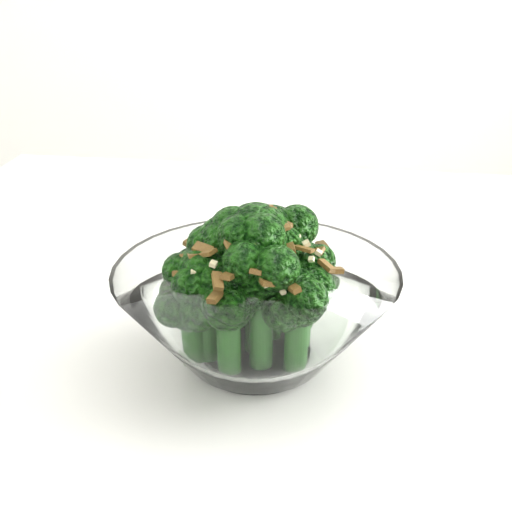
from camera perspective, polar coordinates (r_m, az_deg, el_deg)
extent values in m
cylinder|color=white|center=(1.14, -14.14, -12.53)|extent=(0.04, 0.04, 0.71)
cylinder|color=white|center=(0.51, 0.00, -8.18)|extent=(0.08, 0.08, 0.01)
cylinder|color=#1E5717|center=(0.49, 0.00, -3.76)|extent=(0.02, 0.02, 0.07)
sphere|color=#19520F|center=(0.47, 0.00, 1.55)|extent=(0.05, 0.05, 0.05)
cylinder|color=#1E5717|center=(0.51, 1.18, -3.03)|extent=(0.02, 0.02, 0.07)
sphere|color=#19520F|center=(0.49, 1.22, 1.67)|extent=(0.04, 0.04, 0.04)
cylinder|color=#1E5717|center=(0.49, -2.18, -3.88)|extent=(0.02, 0.02, 0.07)
sphere|color=#19520F|center=(0.48, -2.26, 0.80)|extent=(0.04, 0.04, 0.04)
cylinder|color=#1E5717|center=(0.47, 0.41, -5.63)|extent=(0.02, 0.02, 0.06)
sphere|color=#19520F|center=(0.45, 0.43, -1.03)|extent=(0.04, 0.04, 0.04)
cylinder|color=#1E5717|center=(0.50, 3.53, -4.71)|extent=(0.02, 0.02, 0.05)
sphere|color=#19520F|center=(0.48, 3.63, -1.04)|extent=(0.04, 0.04, 0.04)
cylinder|color=#1E5717|center=(0.50, -3.73, -4.63)|extent=(0.02, 0.02, 0.05)
sphere|color=#19520F|center=(0.49, -3.84, -1.09)|extent=(0.04, 0.04, 0.04)
cylinder|color=#1E5717|center=(0.47, 3.24, -6.88)|extent=(0.02, 0.02, 0.05)
sphere|color=#19520F|center=(0.46, 3.34, -3.37)|extent=(0.04, 0.04, 0.04)
cylinder|color=#1E5717|center=(0.47, -2.19, -7.13)|extent=(0.02, 0.02, 0.04)
sphere|color=#19520F|center=(0.45, -2.25, -3.76)|extent=(0.04, 0.04, 0.04)
cylinder|color=#1E5717|center=(0.53, 3.85, -3.92)|extent=(0.02, 0.02, 0.04)
sphere|color=#19520F|center=(0.51, 3.93, -1.23)|extent=(0.04, 0.04, 0.04)
cylinder|color=#1E5717|center=(0.49, -5.03, -6.68)|extent=(0.02, 0.02, 0.04)
sphere|color=#19520F|center=(0.47, -5.15, -3.88)|extent=(0.04, 0.04, 0.04)
cylinder|color=#1E5717|center=(0.53, -0.18, -3.44)|extent=(0.02, 0.02, 0.04)
sphere|color=#19520F|center=(0.52, -0.19, -0.69)|extent=(0.04, 0.04, 0.04)
cylinder|color=#1E5717|center=(0.50, -2.68, -5.43)|extent=(0.02, 0.02, 0.04)
sphere|color=#19520F|center=(0.49, -2.74, -2.66)|extent=(0.04, 0.04, 0.04)
cylinder|color=#1E5717|center=(0.48, -3.98, -5.62)|extent=(0.02, 0.02, 0.05)
sphere|color=#19520F|center=(0.47, -4.11, -1.72)|extent=(0.04, 0.04, 0.04)
cube|color=olive|center=(0.50, -4.74, 0.97)|extent=(0.01, 0.01, 0.01)
cube|color=olive|center=(0.46, -5.44, -0.33)|extent=(0.01, 0.01, 0.01)
cube|color=olive|center=(0.46, -5.96, -1.30)|extent=(0.01, 0.02, 0.01)
cube|color=olive|center=(0.47, -0.81, 3.42)|extent=(0.01, 0.01, 0.01)
cube|color=olive|center=(0.44, 0.10, 1.14)|extent=(0.01, 0.01, 0.00)
cube|color=olive|center=(0.51, -3.36, 1.67)|extent=(0.01, 0.01, 0.01)
cube|color=olive|center=(0.44, -2.12, 1.11)|extent=(0.01, 0.02, 0.01)
cube|color=olive|center=(0.45, 0.03, 1.82)|extent=(0.01, 0.01, 0.01)
cube|color=olive|center=(0.49, 0.92, 3.19)|extent=(0.02, 0.01, 0.01)
cube|color=olive|center=(0.49, -0.13, 3.32)|extent=(0.01, 0.01, 0.01)
cube|color=olive|center=(0.45, -5.41, -1.50)|extent=(0.01, 0.01, 0.01)
cube|color=olive|center=(0.46, 3.80, 0.59)|extent=(0.02, 0.01, 0.00)
cube|color=olive|center=(0.49, 5.30, 0.85)|extent=(0.01, 0.01, 0.00)
cube|color=olive|center=(0.43, -3.09, -2.02)|extent=(0.01, 0.01, 0.01)
cube|color=olive|center=(0.47, 0.37, 3.48)|extent=(0.01, 0.01, 0.01)
cube|color=olive|center=(0.49, 2.31, 2.84)|extent=(0.01, 0.01, 0.01)
cube|color=olive|center=(0.50, 1.01, 2.67)|extent=(0.01, 0.01, 0.01)
cube|color=olive|center=(0.46, 0.82, 3.89)|extent=(0.01, 0.01, 0.01)
cube|color=olive|center=(0.46, 2.25, 2.37)|extent=(0.01, 0.01, 0.00)
cube|color=olive|center=(0.46, 1.07, 3.58)|extent=(0.01, 0.01, 0.01)
cube|color=olive|center=(0.43, 1.05, -2.11)|extent=(0.01, 0.01, 0.01)
cube|color=olive|center=(0.43, -2.19, -1.58)|extent=(0.01, 0.01, 0.00)
cube|color=olive|center=(0.43, 0.15, -1.20)|extent=(0.01, 0.01, 0.01)
cube|color=olive|center=(0.46, 6.28, -1.14)|extent=(0.01, 0.01, 0.01)
cube|color=olive|center=(0.45, 2.73, 0.57)|extent=(0.01, 0.01, 0.01)
cube|color=olive|center=(0.51, 3.61, 1.42)|extent=(0.01, 0.01, 0.01)
cube|color=olive|center=(0.44, -1.46, -0.12)|extent=(0.01, 0.01, 0.00)
cube|color=olive|center=(0.51, -3.30, 1.59)|extent=(0.01, 0.01, 0.01)
cube|color=olive|center=(0.45, 0.19, 2.37)|extent=(0.01, 0.01, 0.01)
cube|color=olive|center=(0.46, 2.04, 2.48)|extent=(0.01, 0.01, 0.00)
cube|color=olive|center=(0.44, -0.93, -0.85)|extent=(0.01, 0.01, 0.01)
cube|color=olive|center=(0.44, 3.36, -2.38)|extent=(0.01, 0.01, 0.01)
cube|color=olive|center=(0.47, -6.54, -1.32)|extent=(0.01, 0.01, 0.01)
cube|color=olive|center=(0.47, 4.78, 0.33)|extent=(0.01, 0.01, 0.01)
cube|color=olive|center=(0.50, 5.09, 0.75)|extent=(0.01, 0.01, 0.01)
cube|color=olive|center=(0.50, -2.84, 1.68)|extent=(0.01, 0.01, 0.01)
cube|color=olive|center=(0.43, 2.97, -2.54)|extent=(0.01, 0.01, 0.01)
cube|color=olive|center=(0.48, -0.15, 3.36)|extent=(0.01, 0.01, 0.01)
cube|color=olive|center=(0.47, -3.05, 2.48)|extent=(0.01, 0.01, 0.01)
cube|color=olive|center=(0.46, -4.62, 0.12)|extent=(0.01, 0.01, 0.00)
cube|color=olive|center=(0.46, -4.26, 0.56)|extent=(0.01, 0.01, 0.01)
cube|color=olive|center=(0.46, -0.92, 3.31)|extent=(0.01, 0.01, 0.00)
cube|color=olive|center=(0.50, -3.03, 1.87)|extent=(0.01, 0.01, 0.01)
cube|color=olive|center=(0.50, -5.18, 1.08)|extent=(0.01, 0.01, 0.01)
cube|color=olive|center=(0.43, -3.30, -3.29)|extent=(0.01, 0.01, 0.01)
cube|color=olive|center=(0.45, -3.85, 0.27)|extent=(0.01, 0.01, 0.01)
cube|color=olive|center=(0.46, 5.67, -0.78)|extent=(0.01, 0.01, 0.01)
cube|color=beige|center=(0.49, -0.09, 3.22)|extent=(0.01, 0.01, 0.01)
cube|color=beige|center=(0.49, -3.61, 1.71)|extent=(0.01, 0.01, 0.00)
cube|color=beige|center=(0.49, 3.68, 2.08)|extent=(0.01, 0.01, 0.00)
cube|color=beige|center=(0.49, 5.13, 0.76)|extent=(0.01, 0.01, 0.00)
cube|color=beige|center=(0.47, 1.82, 3.02)|extent=(0.01, 0.01, 0.00)
cube|color=beige|center=(0.46, 1.22, 3.39)|extent=(0.00, 0.00, 0.00)
cube|color=beige|center=(0.45, 4.45, -0.26)|extent=(0.01, 0.01, 0.00)
cube|color=beige|center=(0.46, 5.03, 0.28)|extent=(0.01, 0.01, 0.00)
cube|color=beige|center=(0.46, -5.16, -0.27)|extent=(0.00, 0.00, 0.00)
cube|color=beige|center=(0.46, -3.21, 1.54)|extent=(0.00, 0.00, 0.00)
cube|color=beige|center=(0.46, -3.29, 1.78)|extent=(0.01, 0.01, 0.00)
cube|color=beige|center=(0.49, -4.35, 1.63)|extent=(0.00, 0.00, 0.00)
cube|color=beige|center=(0.47, 3.42, 1.55)|extent=(0.00, 0.00, 0.00)
cube|color=beige|center=(0.43, 1.07, -2.28)|extent=(0.00, 0.00, 0.00)
cube|color=beige|center=(0.46, 1.75, 2.69)|extent=(0.01, 0.01, 0.00)
cube|color=beige|center=(0.45, -5.05, -1.28)|extent=(0.00, 0.00, 0.00)
cube|color=beige|center=(0.48, -2.95, 2.34)|extent=(0.00, 0.00, 0.00)
cube|color=beige|center=(0.43, 2.17, -2.89)|extent=(0.00, 0.00, 0.00)
cube|color=beige|center=(0.43, 0.84, -2.28)|extent=(0.00, 0.00, 0.00)
cube|color=beige|center=(0.46, -5.28, -0.74)|extent=(0.01, 0.00, 0.00)
cube|color=beige|center=(0.48, -3.67, 1.79)|extent=(0.01, 0.01, 0.01)
cube|color=beige|center=(0.46, -4.13, 0.92)|extent=(0.00, 0.00, 0.00)
cube|color=beige|center=(0.46, 4.06, 0.99)|extent=(0.01, 0.01, 0.01)
cube|color=beige|center=(0.47, 0.02, 3.87)|extent=(0.00, 0.00, 0.00)
cube|color=beige|center=(0.44, -3.43, -0.64)|extent=(0.01, 0.01, 0.00)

